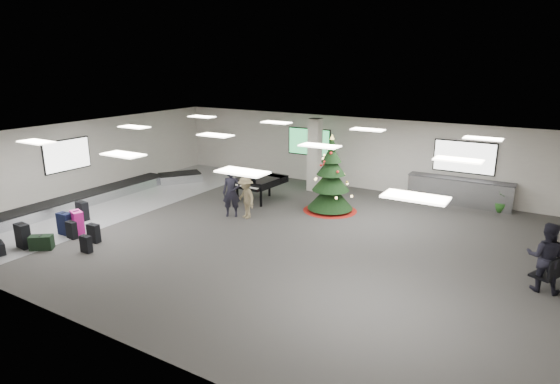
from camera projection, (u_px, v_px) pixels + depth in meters
The scene contains 20 objects.
ground at pixel (265, 231), 15.93m from camera, with size 18.00×18.00×0.00m, color #343330.
room_envelope at pixel (266, 160), 16.04m from camera, with size 18.02×14.02×3.21m.
baggage_carousel at pixel (108, 193), 19.71m from camera, with size 2.28×9.71×0.43m.
service_counter at pixel (459, 191), 18.77m from camera, with size 4.05×0.65×1.08m.
suitcase_0 at pixel (23, 236), 14.46m from camera, with size 0.52×0.32×0.80m.
suitcase_1 at pixel (72, 230), 15.24m from camera, with size 0.38×0.21×0.59m.
pink_suitcase at pixel (77, 223), 15.55m from camera, with size 0.59×0.45×0.84m.
suitcase_3 at pixel (94, 233), 14.92m from camera, with size 0.41×0.24×0.62m.
navy_suitcase at pixel (65, 224), 15.57m from camera, with size 0.50×0.31×0.77m.
green_duffel at pixel (41, 242), 14.38m from camera, with size 0.73×0.67×0.47m.
suitcase_7 at pixel (86, 244), 14.15m from camera, with size 0.36×0.19×0.54m.
suitcase_8 at pixel (82, 211), 17.00m from camera, with size 0.49×0.31×0.71m.
christmas_tree at pixel (331, 185), 17.88m from camera, with size 2.09×2.09×2.98m.
grand_piano at pixel (258, 181), 19.27m from camera, with size 1.67×2.08×1.14m.
bench at pixel (558, 268), 11.88m from camera, with size 1.11×1.59×0.96m.
traveler_a at pixel (232, 193), 17.27m from camera, with size 0.66×0.44×1.82m, color black.
traveler_b at pixel (246, 198), 17.12m from camera, with size 1.00×0.58×1.55m, color #7E6E4E.
traveler_bench at pixel (545, 257), 11.63m from camera, with size 0.88×0.68×1.81m, color black.
potted_plant_left at pixel (418, 190), 19.48m from camera, with size 0.46×0.37×0.84m, color #1C4516.
potted_plant_right at pixel (501, 201), 17.89m from camera, with size 0.49×0.49×0.87m, color #1C4516.
Camera 1 is at (8.19, -12.54, 5.62)m, focal length 30.00 mm.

